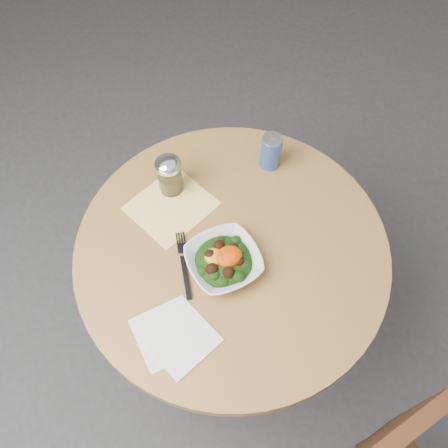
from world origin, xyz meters
The scene contains 8 objects.
ground centered at (0.00, 0.00, 0.00)m, with size 6.00×6.00×0.00m, color #303032.
table centered at (0.00, 0.00, 0.55)m, with size 0.90×0.90×0.75m.
cloth_napkin centered at (-0.10, 0.20, 0.75)m, with size 0.22×0.20×0.00m, color yellow.
paper_napkins centered at (-0.25, -0.17, 0.75)m, with size 0.21×0.21×0.00m.
salad_bowl centered at (-0.04, -0.04, 0.78)m, with size 0.21×0.21×0.07m.
fork centered at (-0.14, 0.01, 0.76)m, with size 0.07×0.21×0.00m.
spice_shaker centered at (-0.08, 0.26, 0.82)m, with size 0.08×0.08×0.14m.
beverage_can centered at (0.24, 0.22, 0.81)m, with size 0.06×0.06×0.12m.
Camera 1 is at (-0.30, -0.59, 2.01)m, focal length 40.00 mm.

